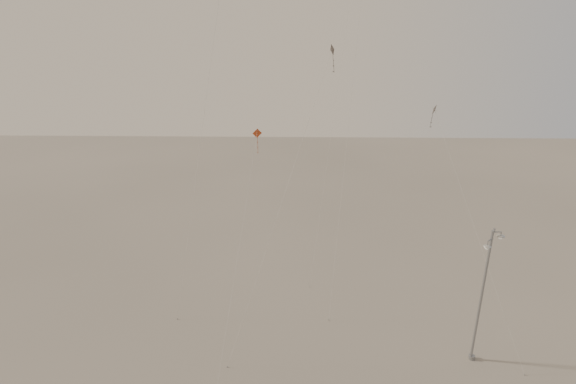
{
  "coord_description": "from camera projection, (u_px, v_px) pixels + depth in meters",
  "views": [
    {
      "loc": [
        -1.63,
        -24.96,
        21.76
      ],
      "look_at": [
        -2.42,
        5.0,
        11.61
      ],
      "focal_mm": 28.0,
      "sensor_mm": 36.0,
      "label": 1
    }
  ],
  "objects": [
    {
      "name": "kite_4",
      "position": [
        456.0,
        174.0,
        31.49
      ],
      "size": [
        6.28,
        7.06,
        17.43
      ],
      "rotation": [
        0.0,
        0.0,
        1.88
      ],
      "color": "#2A2523",
      "rests_on": "ground"
    },
    {
      "name": "kite_5",
      "position": [
        350.0,
        5.0,
        39.24
      ],
      "size": [
        4.61,
        8.22,
        33.43
      ],
      "rotation": [
        0.0,
        0.0,
        -1.02
      ],
      "color": "brown",
      "rests_on": "ground"
    },
    {
      "name": "street_lamp",
      "position": [
        483.0,
        293.0,
        30.53
      ],
      "size": [
        1.48,
        0.95,
        10.2
      ],
      "color": "gray",
      "rests_on": "ground"
    },
    {
      "name": "kite_1",
      "position": [
        307.0,
        128.0,
        30.8
      ],
      "size": [
        7.35,
        6.79,
        21.51
      ],
      "rotation": [
        0.0,
        0.0,
        -0.94
      ],
      "color": "#2A2523",
      "rests_on": "ground"
    },
    {
      "name": "kite_3",
      "position": [
        250.0,
        182.0,
        33.29
      ],
      "size": [
        2.25,
        13.76,
        15.29
      ],
      "rotation": [
        0.0,
        0.0,
        -0.04
      ],
      "color": "#9C3616",
      "rests_on": "ground"
    },
    {
      "name": "ground",
      "position": [
        322.0,
        377.0,
        30.57
      ],
      "size": [
        160.0,
        160.0,
        0.0
      ],
      "primitive_type": "plane",
      "color": "gray",
      "rests_on": "ground"
    }
  ]
}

